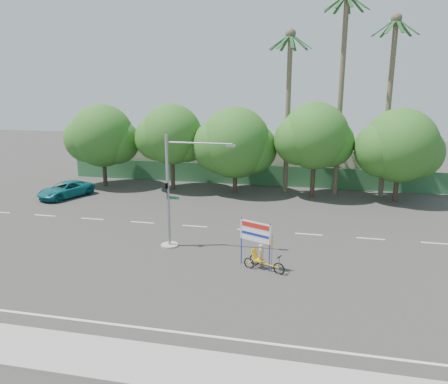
# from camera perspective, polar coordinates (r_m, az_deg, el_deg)

# --- Properties ---
(ground) EXTENTS (120.00, 120.00, 0.00)m
(ground) POSITION_cam_1_polar(r_m,az_deg,el_deg) (23.65, -4.51, -10.94)
(ground) COLOR #33302D
(ground) RESTS_ON ground
(sidewalk_near) EXTENTS (50.00, 2.40, 0.12)m
(sidewalk_near) POSITION_cam_1_polar(r_m,az_deg,el_deg) (17.54, -12.01, -20.87)
(sidewalk_near) COLOR gray
(sidewalk_near) RESTS_ON ground
(fence) EXTENTS (38.00, 0.08, 2.00)m
(fence) POSITION_cam_1_polar(r_m,az_deg,el_deg) (43.37, 3.61, 2.24)
(fence) COLOR #336B3D
(fence) RESTS_ON ground
(building_left) EXTENTS (12.00, 8.00, 4.00)m
(building_left) POSITION_cam_1_polar(r_m,az_deg,el_deg) (49.87, -7.04, 4.92)
(building_left) COLOR beige
(building_left) RESTS_ON ground
(building_right) EXTENTS (14.00, 8.00, 3.60)m
(building_right) POSITION_cam_1_polar(r_m,az_deg,el_deg) (47.20, 14.13, 3.81)
(building_right) COLOR beige
(building_right) RESTS_ON ground
(tree_far_left) EXTENTS (7.14, 6.00, 7.96)m
(tree_far_left) POSITION_cam_1_polar(r_m,az_deg,el_deg) (43.82, -15.66, 6.85)
(tree_far_left) COLOR #473828
(tree_far_left) RESTS_ON ground
(tree_left) EXTENTS (6.66, 5.60, 8.07)m
(tree_left) POSITION_cam_1_polar(r_m,az_deg,el_deg) (41.00, -6.92, 7.21)
(tree_left) COLOR #473828
(tree_left) RESTS_ON ground
(tree_center) EXTENTS (7.62, 6.40, 7.85)m
(tree_center) POSITION_cam_1_polar(r_m,az_deg,el_deg) (39.54, 1.40, 6.18)
(tree_center) COLOR #473828
(tree_center) RESTS_ON ground
(tree_right) EXTENTS (6.90, 5.80, 8.36)m
(tree_right) POSITION_cam_1_polar(r_m,az_deg,el_deg) (38.75, 11.71, 6.88)
(tree_right) COLOR #473828
(tree_right) RESTS_ON ground
(tree_far_right) EXTENTS (7.38, 6.20, 7.94)m
(tree_far_right) POSITION_cam_1_polar(r_m,az_deg,el_deg) (39.39, 21.93, 5.38)
(tree_far_right) COLOR #473828
(tree_far_right) RESTS_ON ground
(palm_tall) EXTENTS (3.73, 3.79, 17.45)m
(palm_tall) POSITION_cam_1_polar(r_m,az_deg,el_deg) (39.98, 15.16, 14.42)
(palm_tall) COLOR #70604C
(palm_tall) RESTS_ON ground
(palm_mid) EXTENTS (3.73, 3.79, 15.45)m
(palm_mid) POSITION_cam_1_polar(r_m,az_deg,el_deg) (40.35, 20.87, 12.47)
(palm_mid) COLOR #70604C
(palm_mid) RESTS_ON ground
(palm_short) EXTENTS (3.73, 3.79, 14.45)m
(palm_short) POSITION_cam_1_polar(r_m,az_deg,el_deg) (40.05, 8.42, 12.46)
(palm_short) COLOR #70604C
(palm_short) RESTS_ON ground
(traffic_signal) EXTENTS (4.72, 1.10, 7.00)m
(traffic_signal) POSITION_cam_1_polar(r_m,az_deg,el_deg) (26.83, -6.69, -1.24)
(traffic_signal) COLOR gray
(traffic_signal) RESTS_ON ground
(trike_billboard) EXTENTS (2.61, 1.34, 2.78)m
(trike_billboard) POSITION_cam_1_polar(r_m,az_deg,el_deg) (24.16, 4.63, -7.48)
(trike_billboard) COLOR black
(trike_billboard) RESTS_ON ground
(pickup_truck) EXTENTS (4.08, 5.49, 1.39)m
(pickup_truck) POSITION_cam_1_polar(r_m,az_deg,el_deg) (41.15, -19.99, 0.28)
(pickup_truck) COLOR #106A71
(pickup_truck) RESTS_ON ground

